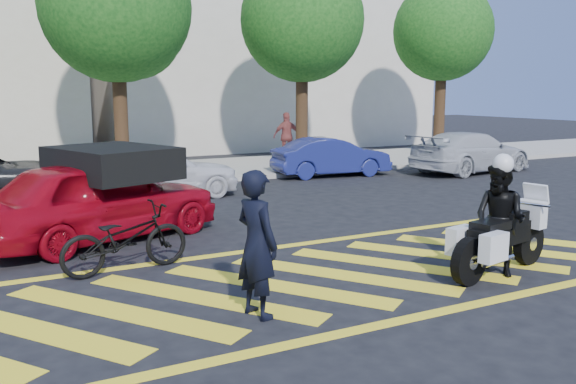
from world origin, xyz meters
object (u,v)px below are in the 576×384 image
parked_right (331,157)px  police_motorcycle (500,238)px  officer_bike (257,244)px  parked_mid_right (156,171)px  officer_moto (500,220)px  red_convertible (99,199)px  parked_far_right (471,152)px  bicycle (125,239)px

parked_right → police_motorcycle: bearing=168.6°
officer_bike → parked_mid_right: (1.22, 8.73, -0.20)m
officer_moto → parked_right: (3.44, 10.28, -0.22)m
red_convertible → parked_mid_right: red_convertible is taller
red_convertible → parked_far_right: size_ratio=0.96×
parked_mid_right → parked_right: (6.14, 1.40, -0.09)m
officer_bike → parked_far_right: (12.02, 8.73, -0.23)m
bicycle → parked_right: parked_right is taller
police_motorcycle → red_convertible: size_ratio=0.51×
police_motorcycle → officer_moto: (-0.02, 0.01, 0.29)m
bicycle → police_motorcycle: bearing=-126.6°
police_motorcycle → parked_right: parked_right is taller
red_convertible → parked_mid_right: (2.18, 3.92, -0.06)m
police_motorcycle → officer_moto: 0.29m
officer_bike → parked_far_right: size_ratio=0.39×
officer_bike → parked_right: (7.35, 10.13, -0.29)m
police_motorcycle → parked_mid_right: parked_mid_right is taller
officer_bike → parked_right: 12.52m
police_motorcycle → red_convertible: (-4.89, 4.96, 0.21)m
parked_mid_right → parked_far_right: (10.80, 0.00, -0.03)m
officer_moto → red_convertible: bearing=-147.6°
red_convertible → bicycle: bearing=159.3°
officer_bike → police_motorcycle: (3.93, -0.16, -0.35)m
red_convertible → parked_right: (8.31, 5.32, -0.15)m
bicycle → parked_right: bearing=-55.3°
officer_bike → bicycle: officer_bike is taller
officer_bike → police_motorcycle: size_ratio=0.79×
officer_moto → parked_far_right: 12.02m
police_motorcycle → officer_moto: bearing=142.3°
officer_bike → parked_mid_right: 8.82m
parked_far_right → officer_bike: bearing=118.7°
police_motorcycle → parked_right: 10.84m
officer_bike → parked_right: bearing=-49.6°
red_convertible → officer_moto: bearing=-155.2°
police_motorcycle → parked_far_right: parked_far_right is taller
police_motorcycle → parked_mid_right: bearing=94.9°
officer_bike → officer_moto: 3.92m
bicycle → red_convertible: (0.04, 2.20, 0.25)m
red_convertible → parked_right: bearing=-77.1°
police_motorcycle → red_convertible: bearing=122.5°
officer_moto → red_convertible: officer_moto is taller
parked_mid_right → red_convertible: bearing=151.4°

